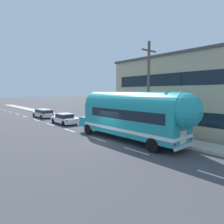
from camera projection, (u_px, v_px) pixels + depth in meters
ground_plane at (105, 141)px, 16.33m from camera, size 300.00×300.00×0.00m
lane_markings at (63, 121)px, 27.38m from camera, size 3.54×80.00×0.01m
sidewalk_slab at (86, 121)px, 26.87m from camera, size 2.38×90.00×0.15m
roadside_building at (202, 94)px, 22.20m from camera, size 11.87×16.66×7.84m
utility_pole at (148, 88)px, 17.30m from camera, size 1.80×0.24×8.50m
painted_bus at (133, 114)px, 16.01m from camera, size 2.81×12.18×4.12m
car_lead at (64, 118)px, 25.18m from camera, size 1.88×4.39×1.37m
car_second at (43, 113)px, 31.39m from camera, size 1.90×4.73×1.37m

